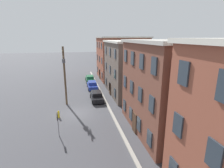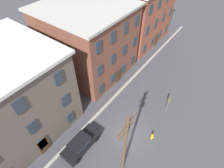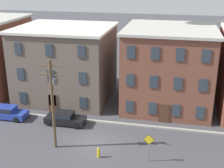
{
  "view_description": "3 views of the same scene",
  "coord_description": "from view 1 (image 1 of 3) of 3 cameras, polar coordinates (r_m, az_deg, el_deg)",
  "views": [
    {
      "loc": [
        22.49,
        -0.04,
        10.02
      ],
      "look_at": [
        1.99,
        4.42,
        4.35
      ],
      "focal_mm": 28.0,
      "sensor_mm": 36.0,
      "label": 1
    },
    {
      "loc": [
        -9.08,
        -4.4,
        18.08
      ],
      "look_at": [
        1.62,
        3.56,
        4.58
      ],
      "focal_mm": 28.0,
      "sensor_mm": 36.0,
      "label": 2
    },
    {
      "loc": [
        7.38,
        -25.91,
        15.93
      ],
      "look_at": [
        0.56,
        5.36,
        4.33
      ],
      "focal_mm": 50.0,
      "sensor_mm": 36.0,
      "label": 3
    }
  ],
  "objects": [
    {
      "name": "car_green",
      "position": [
        40.61,
        -7.22,
        1.8
      ],
      "size": [
        4.4,
        1.92,
        1.43
      ],
      "color": "#1E6638",
      "rests_on": "ground_plane"
    },
    {
      "name": "ground_plane",
      "position": [
        24.62,
        -11.24,
        -9.21
      ],
      "size": [
        200.0,
        200.0,
        0.0
      ],
      "primitive_type": "plane",
      "color": "#424247"
    },
    {
      "name": "fire_hydrant",
      "position": [
        23.63,
        -17.04,
        -9.39
      ],
      "size": [
        0.24,
        0.34,
        0.96
      ],
      "color": "yellow",
      "rests_on": "ground_plane"
    },
    {
      "name": "apartment_midblock",
      "position": [
        31.77,
        8.42,
        5.36
      ],
      "size": [
        11.95,
        10.64,
        9.42
      ],
      "color": "#66564C",
      "rests_on": "ground_plane"
    },
    {
      "name": "caution_sign",
      "position": [
        19.02,
        -17.33,
        -11.23
      ],
      "size": [
        0.99,
        0.08,
        2.69
      ],
      "color": "slate",
      "rests_on": "ground_plane"
    },
    {
      "name": "kerb_strip",
      "position": [
        25.0,
        -0.79,
        -8.31
      ],
      "size": [
        56.0,
        0.36,
        0.16
      ],
      "primitive_type": "cube",
      "color": "#9E998E",
      "rests_on": "ground_plane"
    },
    {
      "name": "car_blue",
      "position": [
        35.15,
        -6.47,
        -0.27
      ],
      "size": [
        4.4,
        1.92,
        1.43
      ],
      "color": "#233899",
      "rests_on": "ground_plane"
    },
    {
      "name": "utility_pole",
      "position": [
        26.49,
        -15.23,
        3.47
      ],
      "size": [
        2.4,
        0.44,
        8.73
      ],
      "color": "brown",
      "rests_on": "ground_plane"
    },
    {
      "name": "apartment_corner",
      "position": [
        43.89,
        2.94,
        8.62
      ],
      "size": [
        11.61,
        11.28,
        10.1
      ],
      "color": "brown",
      "rests_on": "ground_plane"
    },
    {
      "name": "car_black",
      "position": [
        28.54,
        -5.02,
        -3.9
      ],
      "size": [
        4.4,
        1.92,
        1.43
      ],
      "color": "black",
      "rests_on": "ground_plane"
    },
    {
      "name": "apartment_far",
      "position": [
        20.39,
        22.03,
        -0.6
      ],
      "size": [
        10.75,
        11.11,
        9.75
      ],
      "color": "brown",
      "rests_on": "ground_plane"
    }
  ]
}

